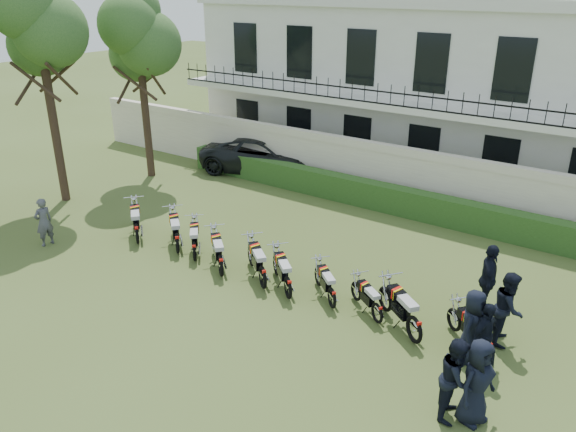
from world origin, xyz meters
name	(u,v)px	position (x,y,z in m)	size (l,w,h in m)	color
ground	(235,277)	(0.00, 0.00, 0.00)	(100.00, 100.00, 0.00)	#455421
perimeter_wall	(365,169)	(0.00, 8.00, 1.17)	(30.00, 0.35, 2.30)	beige
hedge	(378,196)	(1.00, 7.20, 0.50)	(18.00, 0.60, 1.00)	#203F16
building	(430,82)	(0.00, 13.96, 3.71)	(20.40, 9.60, 7.40)	silver
tree_west_mid	(38,21)	(-9.46, 1.00, 6.67)	(3.40, 3.20, 8.82)	#473323
tree_west_near	(139,37)	(-8.96, 5.00, 5.89)	(3.40, 3.20, 7.90)	#473323
motorcycle_0	(137,229)	(-4.03, -0.11, 0.54)	(1.71, 1.44, 1.16)	black
motorcycle_1	(177,239)	(-2.46, 0.14, 0.52)	(1.65, 1.42, 1.13)	black
motorcycle_2	(194,247)	(-1.65, 0.08, 0.48)	(1.35, 1.47, 1.04)	black
motorcycle_3	(220,261)	(-0.34, -0.20, 0.51)	(1.59, 1.40, 1.10)	black
motorcycle_4	(263,272)	(1.08, -0.06, 0.52)	(1.68, 1.38, 1.13)	black
motorcycle_5	(288,282)	(1.97, -0.10, 0.50)	(1.57, 1.37, 1.08)	black
motorcycle_6	(332,293)	(3.18, 0.18, 0.44)	(1.39, 1.22, 0.96)	black
motorcycle_7	(377,309)	(4.47, 0.22, 0.42)	(1.43, 1.02, 0.92)	black
motorcycle_8	(415,324)	(5.56, -0.03, 0.54)	(1.77, 1.35, 1.16)	black
motorcycle_9	(485,344)	(7.15, 0.21, 0.46)	(1.50, 1.22, 1.01)	black
suv	(265,155)	(-5.11, 8.25, 0.79)	(2.61, 5.67, 1.57)	black
inspector	(44,222)	(-6.41, -1.85, 0.81)	(0.59, 0.39, 1.61)	#59595E
officer_0	(477,382)	(7.53, -1.76, 0.91)	(0.89, 0.58, 1.83)	black
officer_1	(456,378)	(7.16, -1.83, 0.88)	(0.86, 0.67, 1.76)	black
officer_2	(484,336)	(7.15, -0.02, 0.82)	(0.96, 0.40, 1.63)	black
officer_3	(472,327)	(6.85, 0.07, 0.89)	(0.87, 0.57, 1.79)	black
officer_4	(508,308)	(7.30, 1.29, 0.91)	(0.89, 0.69, 1.83)	black
officer_5	(488,280)	(6.52, 2.29, 0.96)	(1.13, 0.47, 1.92)	black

